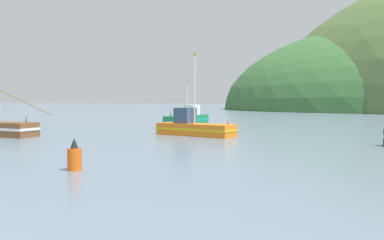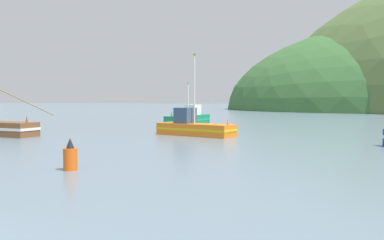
% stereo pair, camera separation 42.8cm
% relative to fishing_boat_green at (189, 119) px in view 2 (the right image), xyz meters
% --- Properties ---
extents(fishing_boat_green, '(3.57, 9.09, 5.54)m').
position_rel_fishing_boat_green_xyz_m(fishing_boat_green, '(0.00, 0.00, 0.00)').
color(fishing_boat_green, '#197A47').
rests_on(fishing_boat_green, ground).
extents(fishing_boat_orange, '(8.15, 4.73, 7.70)m').
position_rel_fishing_boat_green_xyz_m(fishing_boat_orange, '(4.56, -12.96, -0.10)').
color(fishing_boat_orange, orange).
rests_on(fishing_boat_orange, ground).
extents(channel_buoy, '(0.67, 0.67, 1.56)m').
position_rel_fishing_boat_green_xyz_m(channel_buoy, '(4.34, -33.02, -0.23)').
color(channel_buoy, '#E55914').
rests_on(channel_buoy, ground).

